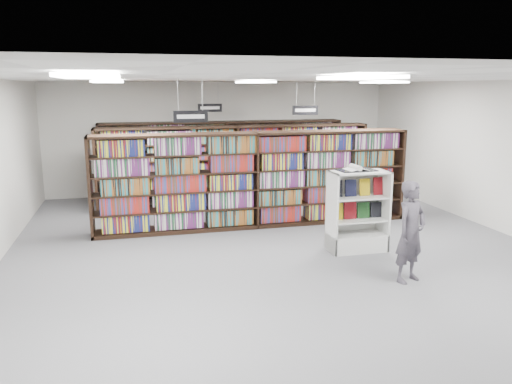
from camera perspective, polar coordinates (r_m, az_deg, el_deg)
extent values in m
plane|color=#595A5F|center=(9.39, 2.89, -7.08)|extent=(12.00, 12.00, 0.00)
cube|color=silver|center=(8.89, 3.11, 12.83)|extent=(10.00, 12.00, 0.10)
cube|color=silver|center=(14.79, -3.90, 6.22)|extent=(10.00, 0.10, 3.20)
cube|color=black|center=(10.99, -0.11, 1.40)|extent=(7.00, 0.60, 2.10)
cube|color=maroon|center=(10.99, -0.11, 1.40)|extent=(6.88, 0.42, 1.98)
cube|color=black|center=(12.91, -2.27, 2.96)|extent=(7.00, 0.60, 2.10)
cube|color=maroon|center=(12.91, -2.27, 2.96)|extent=(6.88, 0.42, 1.98)
cube|color=black|center=(14.56, -3.66, 3.95)|extent=(7.00, 0.60, 2.10)
cube|color=maroon|center=(14.56, -3.66, 3.95)|extent=(6.88, 0.42, 1.98)
cylinder|color=#B2B2B7|center=(9.53, -8.92, 10.90)|extent=(0.01, 0.01, 0.58)
cylinder|color=#B2B2B7|center=(9.58, -6.16, 10.98)|extent=(0.01, 0.01, 0.58)
cube|color=black|center=(9.57, -7.47, 8.55)|extent=(0.65, 0.02, 0.22)
cube|color=white|center=(9.56, -7.46, 8.54)|extent=(0.52, 0.00, 0.08)
cylinder|color=#B2B2B7|center=(12.13, 4.66, 11.18)|extent=(0.01, 0.01, 0.58)
cylinder|color=#B2B2B7|center=(12.28, 6.71, 11.14)|extent=(0.01, 0.01, 0.58)
cube|color=black|center=(12.22, 5.66, 9.28)|extent=(0.65, 0.02, 0.22)
cube|color=white|center=(12.21, 5.68, 9.28)|extent=(0.52, 0.00, 0.08)
cylinder|color=#B2B2B7|center=(13.62, -6.28, 11.21)|extent=(0.01, 0.01, 0.58)
cylinder|color=#B2B2B7|center=(13.69, -4.36, 11.25)|extent=(0.01, 0.01, 0.58)
cube|color=black|center=(13.66, -5.28, 9.56)|extent=(0.65, 0.02, 0.22)
cube|color=white|center=(13.65, -5.28, 9.56)|extent=(0.52, 0.00, 0.08)
cube|color=white|center=(5.50, -18.50, 12.46)|extent=(0.60, 1.20, 0.04)
cube|color=white|center=(6.08, 11.71, 12.70)|extent=(0.60, 1.20, 0.04)
cube|color=white|center=(10.49, -16.58, 12.00)|extent=(0.60, 1.20, 0.04)
cube|color=white|center=(10.81, -0.11, 12.46)|extent=(0.60, 1.20, 0.04)
cube|color=white|center=(11.90, 14.36, 12.05)|extent=(0.60, 1.20, 0.04)
cube|color=silver|center=(9.74, 11.42, -5.60)|extent=(1.10, 0.55, 0.33)
cube|color=silver|center=(9.37, 8.65, -2.37)|extent=(0.04, 0.55, 1.53)
cube|color=silver|center=(9.81, 14.35, -1.96)|extent=(0.04, 0.55, 1.53)
cube|color=silver|center=(9.80, 10.92, -1.82)|extent=(1.09, 0.04, 1.53)
cube|color=silver|center=(9.43, 11.75, 2.26)|extent=(1.10, 0.55, 0.03)
cube|color=silver|center=(9.62, 11.52, -3.12)|extent=(1.02, 0.51, 0.02)
cube|color=silver|center=(9.51, 11.63, -0.57)|extent=(1.02, 0.51, 0.02)
cube|color=black|center=(9.35, 9.18, 0.41)|extent=(0.22, 0.08, 0.33)
cube|color=black|center=(9.46, 10.77, 0.49)|extent=(0.22, 0.08, 0.33)
cube|color=gold|center=(9.58, 12.32, 0.57)|extent=(0.22, 0.08, 0.33)
cube|color=maroon|center=(9.71, 13.82, 0.64)|extent=(0.22, 0.08, 0.33)
cube|color=gold|center=(9.46, 9.21, -2.25)|extent=(0.24, 0.06, 0.31)
cube|color=maroon|center=(9.56, 10.70, -2.14)|extent=(0.24, 0.06, 0.31)
cube|color=#174219|center=(9.68, 12.16, -2.04)|extent=(0.24, 0.06, 0.31)
cube|color=black|center=(9.80, 13.59, -1.93)|extent=(0.24, 0.06, 0.31)
cube|color=black|center=(9.48, 11.41, 2.47)|extent=(0.72, 0.44, 0.02)
cube|color=white|center=(9.41, 10.49, 2.51)|extent=(0.33, 0.39, 0.06)
cube|color=white|center=(9.55, 12.32, 2.57)|extent=(0.33, 0.39, 0.08)
cylinder|color=white|center=(9.46, 11.32, 2.79)|extent=(0.12, 0.36, 0.10)
imported|color=#45414A|center=(8.25, 17.28, -4.38)|extent=(0.70, 0.59, 1.63)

